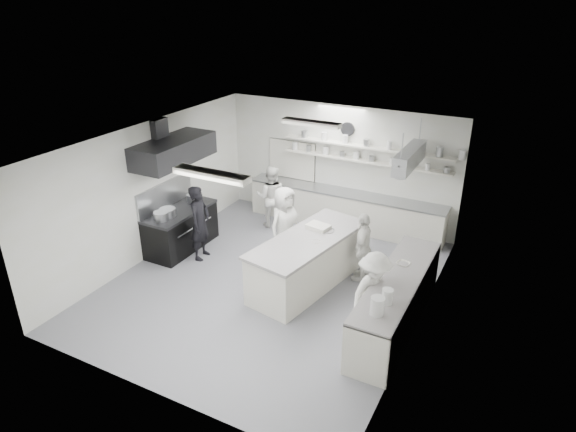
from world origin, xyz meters
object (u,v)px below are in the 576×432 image
at_px(stove, 181,230).
at_px(prep_island, 308,262).
at_px(right_counter, 396,303).
at_px(back_counter, 344,210).
at_px(cook_back, 271,197).
at_px(cook_stove, 200,223).

xyz_separation_m(stove, prep_island, (3.27, -0.08, 0.05)).
bearing_deg(right_counter, stove, 173.48).
height_order(right_counter, prep_island, prep_island).
distance_m(stove, back_counter, 4.03).
bearing_deg(cook_back, stove, 37.23).
distance_m(right_counter, cook_back, 4.77).
relative_size(cook_stove, cook_back, 1.08).
bearing_deg(cook_stove, back_counter, -45.24).
height_order(stove, cook_stove, cook_stove).
bearing_deg(stove, prep_island, -1.46).
bearing_deg(back_counter, cook_back, -154.07).
bearing_deg(prep_island, back_counter, 107.77).
height_order(right_counter, cook_stove, cook_stove).
bearing_deg(cook_stove, prep_island, -96.79).
height_order(back_counter, prep_island, prep_island).
relative_size(stove, cook_stove, 1.06).
distance_m(back_counter, cook_back, 1.85).
bearing_deg(cook_stove, right_counter, -103.94).
bearing_deg(stove, cook_stove, -12.69).
distance_m(right_counter, prep_island, 2.05).
xyz_separation_m(stove, cook_stove, (0.68, -0.15, 0.40)).
relative_size(back_counter, prep_island, 1.83).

